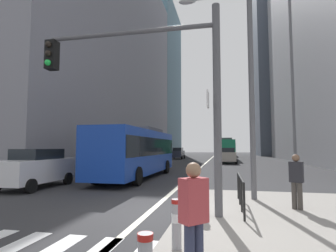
% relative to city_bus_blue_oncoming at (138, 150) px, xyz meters
% --- Properties ---
extents(ground_plane, '(160.00, 160.00, 0.00)m').
position_rel_city_bus_blue_oncoming_xyz_m(ground_plane, '(3.35, 11.04, -1.84)').
color(ground_plane, '#303033').
extents(lane_centre_line, '(0.20, 80.00, 0.01)m').
position_rel_city_bus_blue_oncoming_xyz_m(lane_centre_line, '(3.35, 21.04, -1.83)').
color(lane_centre_line, beige).
rests_on(lane_centre_line, ground).
extents(office_tower_left_mid, '(11.11, 17.25, 33.88)m').
position_rel_city_bus_blue_oncoming_xyz_m(office_tower_left_mid, '(-12.65, 34.37, 15.11)').
color(office_tower_left_mid, gray).
rests_on(office_tower_left_mid, ground).
extents(office_tower_left_far, '(10.15, 21.51, 42.42)m').
position_rel_city_bus_blue_oncoming_xyz_m(office_tower_left_far, '(-12.65, 56.20, 19.37)').
color(office_tower_left_far, slate).
rests_on(office_tower_left_far, ground).
extents(office_tower_right_mid, '(10.25, 17.40, 46.00)m').
position_rel_city_bus_blue_oncoming_xyz_m(office_tower_right_mid, '(20.35, 32.11, 21.17)').
color(office_tower_right_mid, '#9E9EA3').
rests_on(office_tower_right_mid, ground).
extents(office_tower_right_far, '(13.57, 23.19, 44.99)m').
position_rel_city_bus_blue_oncoming_xyz_m(office_tower_right_far, '(20.35, 56.59, 20.66)').
color(office_tower_right_far, slate).
rests_on(office_tower_right_far, ground).
extents(city_bus_blue_oncoming, '(2.77, 10.89, 3.40)m').
position_rel_city_bus_blue_oncoming_xyz_m(city_bus_blue_oncoming, '(0.00, 0.00, 0.00)').
color(city_bus_blue_oncoming, '#14389E').
rests_on(city_bus_blue_oncoming, ground).
extents(sedan_white_oncoming, '(2.08, 4.32, 1.94)m').
position_rel_city_bus_blue_oncoming_xyz_m(sedan_white_oncoming, '(-3.63, -5.22, -0.85)').
color(sedan_white_oncoming, silver).
rests_on(sedan_white_oncoming, ground).
extents(city_bus_red_receding, '(2.72, 11.55, 3.40)m').
position_rel_city_bus_blue_oncoming_xyz_m(city_bus_red_receding, '(5.95, 26.45, 0.00)').
color(city_bus_red_receding, '#198456').
rests_on(city_bus_red_receding, ground).
extents(city_bus_red_distant, '(2.89, 11.72, 3.40)m').
position_rel_city_bus_blue_oncoming_xyz_m(city_bus_red_distant, '(6.44, 44.01, 0.00)').
color(city_bus_red_distant, red).
rests_on(city_bus_red_distant, ground).
extents(car_oncoming_mid, '(2.06, 4.39, 1.94)m').
position_rel_city_bus_blue_oncoming_xyz_m(car_oncoming_mid, '(-2.12, 28.33, -0.85)').
color(car_oncoming_mid, '#232838').
rests_on(car_oncoming_mid, ground).
extents(car_receding_near, '(2.04, 4.12, 1.94)m').
position_rel_city_bus_blue_oncoming_xyz_m(car_receding_near, '(6.17, 17.14, -0.85)').
color(car_receding_near, '#B2A899').
rests_on(car_receding_near, ground).
extents(traffic_signal_gantry, '(5.57, 0.65, 6.00)m').
position_rel_city_bus_blue_oncoming_xyz_m(traffic_signal_gantry, '(3.67, -9.60, 2.25)').
color(traffic_signal_gantry, '#515156').
rests_on(traffic_signal_gantry, median_island).
extents(street_lamp_post, '(5.50, 0.32, 8.00)m').
position_rel_city_bus_blue_oncoming_xyz_m(street_lamp_post, '(6.71, -6.85, 3.45)').
color(street_lamp_post, '#56565B').
rests_on(street_lamp_post, median_island).
extents(bollard_left, '(0.20, 0.20, 0.90)m').
position_rel_city_bus_blue_oncoming_xyz_m(bollard_left, '(4.78, -12.10, -1.18)').
color(bollard_left, '#99999E').
rests_on(bollard_left, median_island).
extents(bollard_right, '(0.20, 0.20, 0.83)m').
position_rel_city_bus_blue_oncoming_xyz_m(bollard_right, '(5.03, -9.58, -1.22)').
color(bollard_right, '#99999E').
rests_on(bollard_right, median_island).
extents(bollard_back, '(0.20, 0.20, 0.93)m').
position_rel_city_bus_blue_oncoming_xyz_m(bollard_back, '(5.00, -9.66, -1.17)').
color(bollard_back, '#99999E').
rests_on(bollard_back, median_island).
extents(pedestrian_railing, '(0.06, 3.10, 0.98)m').
position_rel_city_bus_blue_oncoming_xyz_m(pedestrian_railing, '(6.15, -8.41, -1.00)').
color(pedestrian_railing, black).
rests_on(pedestrian_railing, median_island).
extents(pedestrian_walking, '(0.45, 0.39, 1.66)m').
position_rel_city_bus_blue_oncoming_xyz_m(pedestrian_walking, '(7.82, -8.25, -0.77)').
color(pedestrian_walking, '#423D38').
rests_on(pedestrian_walking, median_island).
extents(pedestrian_far, '(0.44, 0.44, 1.66)m').
position_rel_city_bus_blue_oncoming_xyz_m(pedestrian_far, '(5.23, -13.26, -0.76)').
color(pedestrian_far, '#2D334C').
rests_on(pedestrian_far, median_island).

